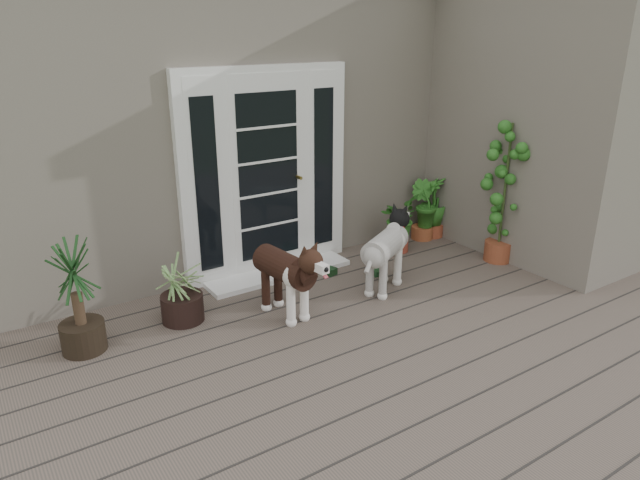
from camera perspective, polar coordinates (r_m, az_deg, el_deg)
deck at (r=4.89m, az=9.99°, el=-11.49°), size 6.20×4.60×0.12m
house_main at (r=7.84m, az=-11.46°, el=12.22°), size 7.40×4.00×3.10m
house_wing at (r=7.19m, az=21.90°, el=10.45°), size 1.60×2.40×3.10m
door_unit at (r=6.00m, az=-5.33°, el=6.62°), size 1.90×0.14×2.15m
door_step at (r=6.17m, az=-4.13°, el=-3.25°), size 1.60×0.40×0.05m
brindle_dog at (r=5.20m, az=-3.54°, el=-4.01°), size 0.46×0.88×0.70m
white_dog at (r=5.73m, az=6.43°, el=-1.76°), size 0.90×0.71×0.69m
spider_plant at (r=5.25m, az=-13.67°, el=-4.50°), size 0.72×0.72×0.67m
yucca at (r=4.97m, az=-22.99°, el=-5.17°), size 0.73×0.73×0.98m
herb_a at (r=6.77m, az=7.83°, el=1.28°), size 0.65×0.65×0.59m
herb_b at (r=7.24m, az=10.18°, el=2.14°), size 0.47×0.47×0.53m
herb_c at (r=7.35m, az=11.11°, el=2.75°), size 0.54×0.54×0.63m
sapling at (r=6.59m, az=17.85°, el=4.56°), size 0.62×0.62×1.61m
clog_left at (r=6.20m, az=0.42°, el=-2.82°), size 0.23×0.36×0.10m
clog_right at (r=6.22m, az=5.45°, el=-2.95°), size 0.19×0.29×0.08m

